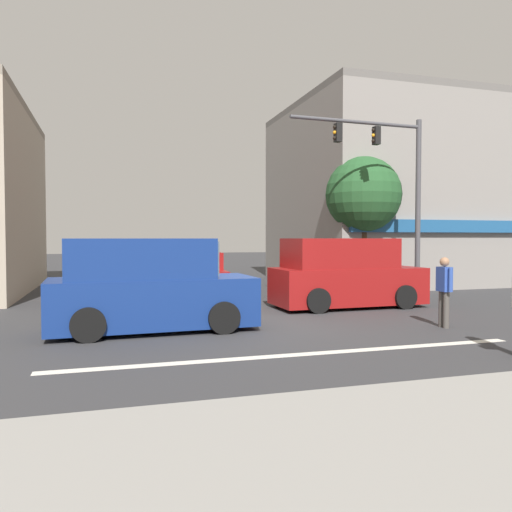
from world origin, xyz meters
name	(u,v)px	position (x,y,z in m)	size (l,w,h in m)	color
ground_plane	(248,323)	(0.00, 0.00, 0.00)	(120.00, 120.00, 0.00)	#333335
lane_marking_stripe	(300,354)	(0.00, -3.50, 0.00)	(9.00, 0.24, 0.01)	silver
building_right_corner	(399,195)	(10.67, 9.96, 4.26)	(10.98, 9.68, 8.52)	gray
street_tree	(363,195)	(6.12, 5.35, 3.77)	(2.91, 2.91, 5.25)	#4C3823
traffic_light_mast	(394,178)	(6.04, 3.07, 4.18)	(4.89, 0.32, 6.20)	#47474C
sedan_crossing_center	(199,275)	(0.04, 7.04, 0.71)	(2.07, 4.20, 1.58)	maroon
van_parked_curbside	(345,275)	(3.64, 1.93, 1.01)	(4.64, 2.12, 2.11)	maroon
van_crossing_leftbound	(149,287)	(-2.44, -0.31, 1.01)	(4.66, 2.17, 2.11)	navy
pedestrian_mid_crossing	(444,288)	(4.29, -1.90, 0.95)	(0.24, 0.57, 1.67)	#4C4742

